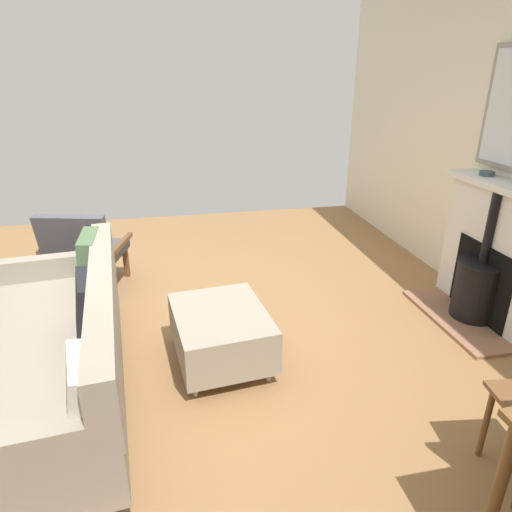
{
  "coord_description": "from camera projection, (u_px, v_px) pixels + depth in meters",
  "views": [
    {
      "loc": [
        -0.06,
        2.94,
        1.9
      ],
      "look_at": [
        -0.61,
        0.3,
        0.78
      ],
      "focal_mm": 31.41,
      "sensor_mm": 36.0,
      "label": 1
    }
  ],
  "objects": [
    {
      "name": "ground_plane",
      "position": [
        169.0,
        343.0,
        3.38
      ],
      "size": [
        5.53,
        6.38,
        0.01
      ],
      "primitive_type": "cube",
      "color": "olive"
    },
    {
      "name": "ottoman",
      "position": [
        221.0,
        332.0,
        3.06
      ],
      "size": [
        0.68,
        0.82,
        0.39
      ],
      "color": "#B2B2B7",
      "rests_on": "ground"
    },
    {
      "name": "sofa",
      "position": [
        53.0,
        351.0,
        2.69
      ],
      "size": [
        1.11,
        2.1,
        0.8
      ],
      "color": "#B2B2B7",
      "rests_on": "ground"
    },
    {
      "name": "armchair_accent",
      "position": [
        83.0,
        248.0,
        3.99
      ],
      "size": [
        0.79,
        0.73,
        0.79
      ],
      "color": "brown",
      "rests_on": "ground"
    },
    {
      "name": "fireplace",
      "position": [
        493.0,
        263.0,
        3.53
      ],
      "size": [
        0.59,
        1.19,
        1.12
      ],
      "color": "#93664C",
      "rests_on": "ground"
    },
    {
      "name": "mantel_bowl_near",
      "position": [
        487.0,
        173.0,
        3.56
      ],
      "size": [
        0.12,
        0.12,
        0.04
      ],
      "color": "#334C56",
      "rests_on": "fireplace"
    }
  ]
}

